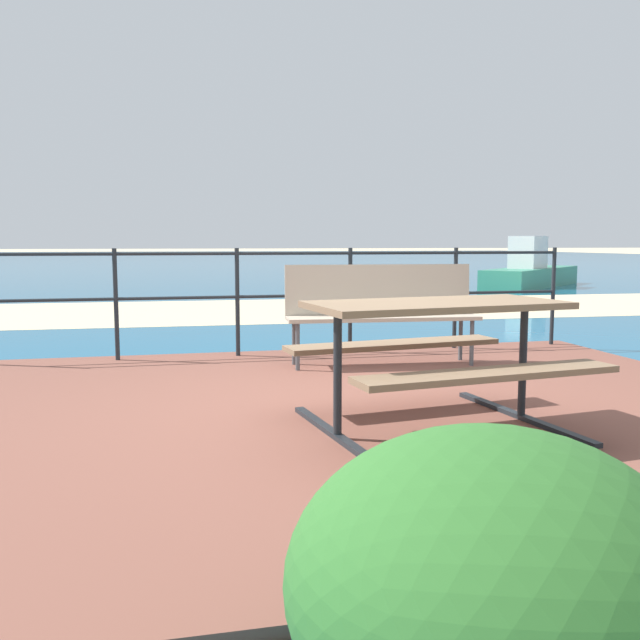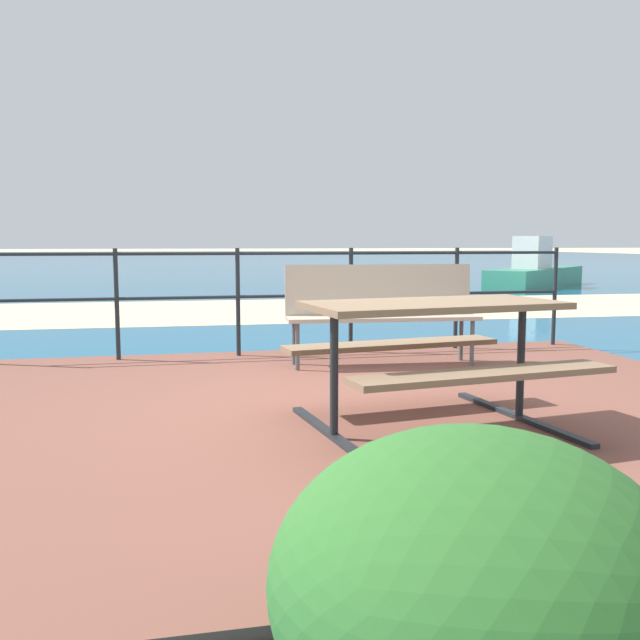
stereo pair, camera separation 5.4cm
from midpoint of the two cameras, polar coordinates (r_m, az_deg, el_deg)
name	(u,v)px [view 2 (the right image)]	position (r m, az deg, el deg)	size (l,w,h in m)	color
ground_plane	(354,415)	(4.84, 3.20, -7.95)	(240.00, 240.00, 0.00)	beige
patio_paving	(354,411)	(4.84, 3.20, -7.61)	(6.40, 5.20, 0.06)	brown
sea_water	(193,261)	(44.56, -10.55, 4.89)	(90.00, 90.00, 0.01)	#145B84
beach_strip	(245,311)	(12.10, -6.15, 0.80)	(54.00, 4.27, 0.01)	beige
picnic_table	(433,334)	(4.22, 9.80, -1.17)	(1.72, 1.59, 0.79)	#7A6047
park_bench	(381,305)	(6.46, 5.35, 1.26)	(1.82, 0.54, 0.94)	tan
railing_fence	(295,288)	(7.00, -1.85, 2.67)	(5.94, 0.04, 1.09)	#1E2328
shrub_front	(476,583)	(1.84, 13.82, -20.57)	(1.03, 1.03, 0.76)	#2D6628
boat_mid	(536,272)	(19.23, 17.73, 3.81)	(4.44, 4.08, 1.35)	#338466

